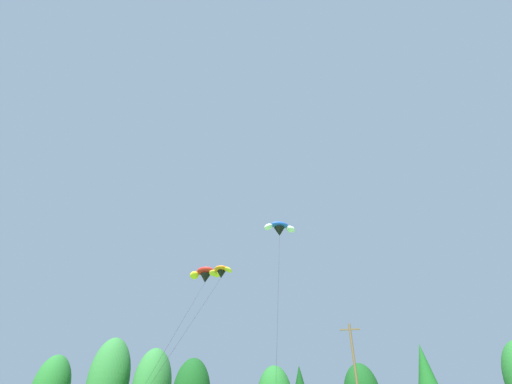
# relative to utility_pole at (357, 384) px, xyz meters

# --- Properties ---
(treeline_tree_b) EXTENTS (5.70, 5.70, 14.44)m
(treeline_tree_b) POSITION_rel_utility_pole_xyz_m (-33.30, 9.63, 2.15)
(treeline_tree_b) COLOR #472D19
(treeline_tree_b) RESTS_ON ground_plane
(treeline_tree_h) EXTENTS (4.14, 4.14, 11.55)m
(treeline_tree_h) POSITION_rel_utility_pole_xyz_m (8.38, 6.67, 0.65)
(treeline_tree_h) COLOR #472D19
(treeline_tree_h) RESTS_ON ground_plane
(utility_pole) EXTENTS (2.20, 0.26, 12.63)m
(utility_pole) POSITION_rel_utility_pole_xyz_m (0.00, 0.00, 0.00)
(utility_pole) COLOR brown
(utility_pole) RESTS_ON ground_plane
(parafoil_kite_high_orange) EXTENTS (2.58, 15.15, 14.23)m
(parafoil_kite_high_orange) POSITION_rel_utility_pole_xyz_m (-11.72, -12.17, 8.28)
(parafoil_kite_high_orange) COLOR orange
(parafoil_kite_mid_blue_white) EXTENTS (3.63, 17.93, 20.23)m
(parafoil_kite_mid_blue_white) POSITION_rel_utility_pole_xyz_m (-6.54, -8.02, 14.46)
(parafoil_kite_mid_blue_white) COLOR blue
(parafoil_kite_far_red_yellow) EXTENTS (4.46, 20.34, 16.53)m
(parafoil_kite_far_red_yellow) POSITION_rel_utility_pole_xyz_m (-14.95, -6.84, 10.21)
(parafoil_kite_far_red_yellow) COLOR red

